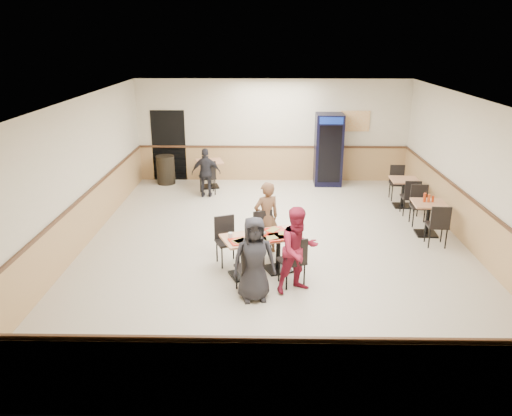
{
  "coord_description": "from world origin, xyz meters",
  "views": [
    {
      "loc": [
        -0.25,
        -9.65,
        4.18
      ],
      "look_at": [
        -0.4,
        -0.5,
        1.0
      ],
      "focal_mm": 35.0,
      "sensor_mm": 36.0,
      "label": 1
    }
  ],
  "objects_px": {
    "diner_woman_left": "(254,259)",
    "side_table_far": "(404,188)",
    "side_table_near": "(428,213)",
    "pepsi_cooler": "(328,150)",
    "trash_bin": "(166,170)",
    "lone_diner": "(206,173)",
    "diner_man_opposite": "(266,218)",
    "main_table": "(261,248)",
    "back_table": "(210,170)",
    "diner_woman_right": "(298,250)"
  },
  "relations": [
    {
      "from": "side_table_near",
      "to": "trash_bin",
      "type": "relative_size",
      "value": 0.89
    },
    {
      "from": "diner_woman_right",
      "to": "back_table",
      "type": "relative_size",
      "value": 1.71
    },
    {
      "from": "diner_woman_left",
      "to": "side_table_far",
      "type": "xyz_separation_m",
      "value": [
        3.72,
        4.81,
        -0.24
      ]
    },
    {
      "from": "diner_woman_left",
      "to": "side_table_near",
      "type": "distance_m",
      "value": 4.74
    },
    {
      "from": "main_table",
      "to": "back_table",
      "type": "bearing_deg",
      "value": 83.65
    },
    {
      "from": "lone_diner",
      "to": "back_table",
      "type": "height_order",
      "value": "lone_diner"
    },
    {
      "from": "diner_woman_right",
      "to": "pepsi_cooler",
      "type": "distance_m",
      "value": 6.68
    },
    {
      "from": "main_table",
      "to": "side_table_far",
      "type": "bearing_deg",
      "value": 25.19
    },
    {
      "from": "diner_man_opposite",
      "to": "pepsi_cooler",
      "type": "bearing_deg",
      "value": -134.9
    },
    {
      "from": "side_table_near",
      "to": "side_table_far",
      "type": "distance_m",
      "value": 1.91
    },
    {
      "from": "trash_bin",
      "to": "side_table_far",
      "type": "bearing_deg",
      "value": -17.11
    },
    {
      "from": "side_table_near",
      "to": "back_table",
      "type": "distance_m",
      "value": 6.26
    },
    {
      "from": "diner_woman_right",
      "to": "trash_bin",
      "type": "xyz_separation_m",
      "value": [
        -3.48,
        6.5,
        -0.34
      ]
    },
    {
      "from": "back_table",
      "to": "side_table_far",
      "type": "bearing_deg",
      "value": -17.75
    },
    {
      "from": "main_table",
      "to": "side_table_near",
      "type": "distance_m",
      "value": 4.13
    },
    {
      "from": "lone_diner",
      "to": "diner_man_opposite",
      "type": "bearing_deg",
      "value": 111.65
    },
    {
      "from": "diner_woman_right",
      "to": "side_table_near",
      "type": "relative_size",
      "value": 2.04
    },
    {
      "from": "main_table",
      "to": "lone_diner",
      "type": "relative_size",
      "value": 1.16
    },
    {
      "from": "diner_woman_left",
      "to": "pepsi_cooler",
      "type": "distance_m",
      "value": 7.14
    },
    {
      "from": "side_table_near",
      "to": "side_table_far",
      "type": "height_order",
      "value": "side_table_near"
    },
    {
      "from": "side_table_near",
      "to": "trash_bin",
      "type": "bearing_deg",
      "value": 149.02
    },
    {
      "from": "main_table",
      "to": "diner_woman_right",
      "type": "relative_size",
      "value": 1.02
    },
    {
      "from": "main_table",
      "to": "lone_diner",
      "type": "height_order",
      "value": "lone_diner"
    },
    {
      "from": "back_table",
      "to": "pepsi_cooler",
      "type": "distance_m",
      "value": 3.49
    },
    {
      "from": "main_table",
      "to": "back_table",
      "type": "distance_m",
      "value": 5.7
    },
    {
      "from": "diner_man_opposite",
      "to": "side_table_far",
      "type": "height_order",
      "value": "diner_man_opposite"
    },
    {
      "from": "lone_diner",
      "to": "trash_bin",
      "type": "height_order",
      "value": "lone_diner"
    },
    {
      "from": "back_table",
      "to": "main_table",
      "type": "bearing_deg",
      "value": -74.65
    },
    {
      "from": "side_table_near",
      "to": "pepsi_cooler",
      "type": "height_order",
      "value": "pepsi_cooler"
    },
    {
      "from": "lone_diner",
      "to": "side_table_near",
      "type": "bearing_deg",
      "value": 150.57
    },
    {
      "from": "pepsi_cooler",
      "to": "back_table",
      "type": "bearing_deg",
      "value": -172.57
    },
    {
      "from": "diner_woman_right",
      "to": "diner_man_opposite",
      "type": "bearing_deg",
      "value": 81.54
    },
    {
      "from": "diner_woman_right",
      "to": "side_table_near",
      "type": "xyz_separation_m",
      "value": [
        3.01,
        2.61,
        -0.26
      ]
    },
    {
      "from": "diner_man_opposite",
      "to": "side_table_near",
      "type": "relative_size",
      "value": 1.99
    },
    {
      "from": "diner_man_opposite",
      "to": "side_table_far",
      "type": "relative_size",
      "value": 2.02
    },
    {
      "from": "main_table",
      "to": "diner_woman_left",
      "type": "height_order",
      "value": "diner_woman_left"
    },
    {
      "from": "pepsi_cooler",
      "to": "trash_bin",
      "type": "bearing_deg",
      "value": -178.59
    },
    {
      "from": "diner_man_opposite",
      "to": "trash_bin",
      "type": "bearing_deg",
      "value": -83.69
    },
    {
      "from": "side_table_near",
      "to": "diner_woman_right",
      "type": "bearing_deg",
      "value": -139.1
    },
    {
      "from": "diner_woman_right",
      "to": "trash_bin",
      "type": "relative_size",
      "value": 1.81
    },
    {
      "from": "side_table_far",
      "to": "diner_woman_left",
      "type": "bearing_deg",
      "value": -127.7
    },
    {
      "from": "diner_woman_left",
      "to": "side_table_far",
      "type": "relative_size",
      "value": 1.98
    },
    {
      "from": "side_table_near",
      "to": "back_table",
      "type": "height_order",
      "value": "back_table"
    },
    {
      "from": "lone_diner",
      "to": "side_table_near",
      "type": "xyz_separation_m",
      "value": [
        5.15,
        -2.66,
        -0.17
      ]
    },
    {
      "from": "back_table",
      "to": "pepsi_cooler",
      "type": "relative_size",
      "value": 0.43
    },
    {
      "from": "trash_bin",
      "to": "diner_woman_left",
      "type": "bearing_deg",
      "value": -68.0
    },
    {
      "from": "diner_man_opposite",
      "to": "pepsi_cooler",
      "type": "height_order",
      "value": "pepsi_cooler"
    },
    {
      "from": "side_table_far",
      "to": "back_table",
      "type": "xyz_separation_m",
      "value": [
        -5.12,
        1.64,
        0.03
      ]
    },
    {
      "from": "diner_woman_left",
      "to": "back_table",
      "type": "bearing_deg",
      "value": 92.07
    },
    {
      "from": "diner_woman_left",
      "to": "pepsi_cooler",
      "type": "relative_size",
      "value": 0.7
    }
  ]
}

